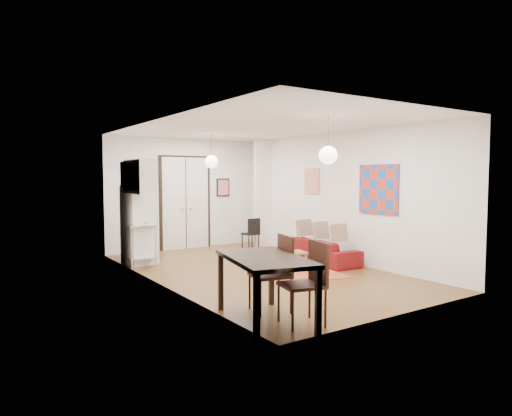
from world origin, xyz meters
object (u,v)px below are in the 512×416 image
dining_table (265,264)px  black_side_chair (249,231)px  sofa (324,251)px  kitchen_counter (138,238)px  fridge (139,225)px  coffee_table (287,254)px  dining_chair_near (266,266)px  dining_chair_far (296,275)px

dining_table → black_side_chair: (3.13, 5.23, -0.30)m
sofa → kitchen_counter: kitchen_counter is taller
fridge → black_side_chair: size_ratio=2.11×
sofa → coffee_table: sofa is taller
coffee_table → dining_chair_near: dining_chair_near is taller
coffee_table → dining_chair_near: 2.97m
sofa → black_side_chair: (-0.28, 2.61, 0.21)m
kitchen_counter → dining_chair_far: size_ratio=1.13×
sofa → kitchen_counter: bearing=62.1°
sofa → dining_table: size_ratio=1.04×
dining_table → dining_chair_near: size_ratio=1.61×
coffee_table → kitchen_counter: bearing=136.5°
coffee_table → dining_table: size_ratio=0.49×
kitchen_counter → dining_chair_far: bearing=-78.3°
sofa → dining_chair_near: dining_chair_near is taller
dining_table → dining_chair_far: dining_chair_far is taller
sofa → black_side_chair: 2.63m
fridge → dining_chair_far: bearing=-94.2°
dining_chair_near → black_side_chair: dining_chair_near is taller
coffee_table → fridge: (-2.37, 2.17, 0.57)m
dining_table → black_side_chair: size_ratio=2.11×
dining_chair_near → dining_chair_far: same height
fridge → dining_chair_near: bearing=-93.6°
fridge → dining_chair_far: (0.33, -5.01, -0.24)m
coffee_table → black_side_chair: size_ratio=1.03×
black_side_chair → dining_table: bearing=58.0°
dining_table → black_side_chair: 6.11m
kitchen_counter → dining_chair_near: 4.40m
dining_table → dining_chair_near: dining_chair_near is taller
black_side_chair → kitchen_counter: bearing=6.0°
kitchen_counter → black_side_chair: size_ratio=1.48×
fridge → dining_chair_far: fridge is taller
sofa → black_side_chair: size_ratio=2.20×
dining_table → dining_chair_near: 0.59m
dining_chair_near → kitchen_counter: bearing=-162.5°
kitchen_counter → black_side_chair: kitchen_counter is taller
kitchen_counter → black_side_chair: 3.16m
dining_chair_near → black_side_chair: 5.54m
dining_chair_near → dining_chair_far: 0.70m
fridge → dining_chair_near: 4.33m
dining_table → dining_chair_far: bearing=-36.0°
sofa → dining_chair_far: (-3.08, -2.86, 0.36)m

